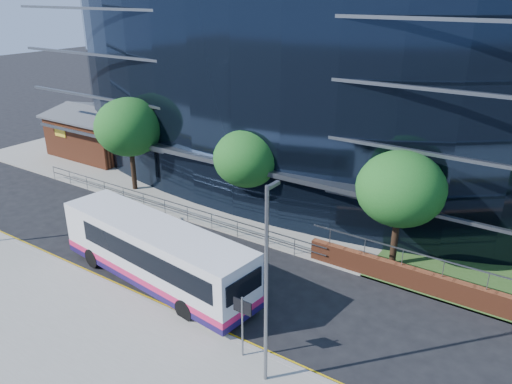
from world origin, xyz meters
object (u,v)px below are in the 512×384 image
Objects in this scene: tree_far_a at (129,127)px; streetlight_east at (267,283)px; tree_far_b at (247,158)px; street_sign at (242,314)px; city_bus at (157,253)px; tree_far_c at (401,189)px; brick_pavilion at (100,134)px.

streetlight_east is (19.00, -11.17, -0.42)m from tree_far_a.
tree_far_b is 14.74m from streetlight_east.
street_sign is 7.22m from city_bus.
tree_far_c reaches higher than street_sign.
streetlight_east is (-1.00, -11.17, -0.10)m from tree_far_c.
tree_far_a is at bearing 149.54° from streetlight_east.
city_bus is (-6.86, 2.20, -0.43)m from street_sign.
tree_far_b is 0.50× the size of city_bus.
city_bus is at bearing -85.91° from tree_far_b.
brick_pavilion is 23.49m from city_bus.
tree_far_a is (9.00, -4.50, 2.92)m from brick_pavilion.
brick_pavilion is 1.42× the size of tree_far_b.
streetlight_east is (28.00, -15.67, 2.50)m from brick_pavilion.
street_sign is 13.54m from tree_far_b.
tree_far_b is (10.00, 0.50, -0.65)m from tree_far_a.
street_sign is 0.43× the size of tree_far_c.
tree_far_a is 1.15× the size of tree_far_b.
tree_far_b is 0.93× the size of tree_far_c.
streetlight_east reaches higher than tree_far_b.
streetlight_east is 9.22m from city_bus.
tree_far_a is 13.91m from city_bus.
tree_far_c is at bearing -8.82° from brick_pavilion.
streetlight_east is at bearing -30.46° from tree_far_a.
city_bus is (10.64, -8.39, -3.14)m from tree_far_a.
brick_pavilion is at bearing 152.83° from city_bus.
tree_far_c reaches higher than brick_pavilion.
brick_pavilion is 1.32× the size of tree_far_c.
tree_far_a is 0.57× the size of city_bus.
brick_pavilion is 0.70× the size of city_bus.
tree_far_c is at bearing 84.89° from streetlight_east.
streetlight_east is at bearing -12.29° from city_bus.
street_sign is at bearing -11.63° from city_bus.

